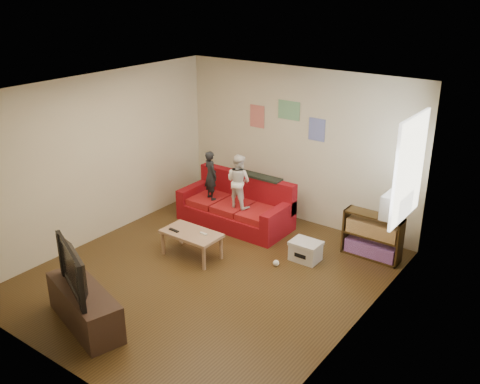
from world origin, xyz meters
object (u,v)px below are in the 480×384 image
Objects in this scene: child_b at (239,181)px; coffee_table at (191,236)px; file_box at (306,251)px; bookshelf at (372,238)px; tv_stand at (85,307)px; sofa at (237,208)px; television at (80,268)px; child_a at (211,175)px.

child_b is 1.01× the size of coffee_table.
coffee_table is 2.03× the size of file_box.
file_box is at bearing 171.80° from child_b.
child_b is 2.36m from bookshelf.
tv_stand is at bearing 94.60° from child_b.
bookshelf is (2.41, 0.22, 0.03)m from sofa.
child_b is 0.69× the size of tv_stand.
coffee_table is at bearing -83.79° from sofa.
child_b reaches higher than television.
tv_stand is 1.27× the size of television.
tv_stand is (0.08, -2.11, -0.10)m from coffee_table.
sofa is 0.74m from child_a.
child_a is at bearing 3.18° from child_b.
child_a is 0.60m from child_b.
television is at bearing -87.88° from coffee_table.
child_b is 3.35m from television.
bookshelf is (2.86, 0.39, -0.53)m from child_a.
television is (0.08, -2.11, 0.45)m from coffee_table.
coffee_table is (0.15, -1.40, 0.07)m from sofa.
file_box is 0.43× the size of television.
child_b is 0.88× the size of television.
sofa is 2.18× the size of bookshelf.
sofa is at bearing 164.09° from file_box.
bookshelf is at bearing -149.24° from child_a.
coffee_table is at bearing -144.32° from bookshelf.
file_box is at bearing -138.40° from bookshelf.
child_b is at bearing 168.62° from file_box.
file_box is 0.34× the size of tv_stand.
child_a is at bearing 117.78° from tv_stand.
file_box is 3.36m from tv_stand.
tv_stand is (-1.41, -3.05, 0.09)m from file_box.
child_b is (0.60, 0.00, 0.03)m from child_a.
child_b is at bearing 107.67° from tv_stand.
sofa is at bearing 117.79° from television.
bookshelf is 4.35m from television.
child_a reaches higher than file_box.
child_b is 1.03× the size of bookshelf.
coffee_table is 2.12m from tv_stand.
television is at bearing 124.62° from child_a.
child_a is 0.94× the size of child_b.
file_box is (-0.77, -0.69, -0.16)m from bookshelf.
television reaches higher than bookshelf.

